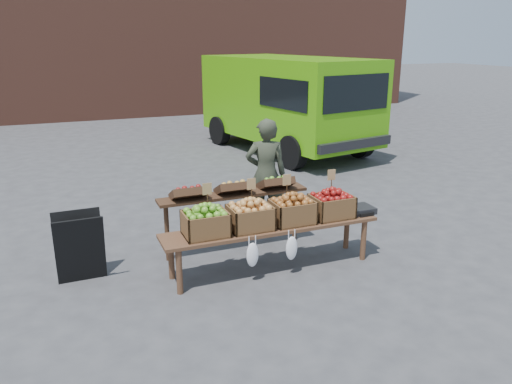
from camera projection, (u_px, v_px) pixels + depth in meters
name	position (u px, v px, depth m)	size (l,w,h in m)	color
ground	(252.00, 280.00, 5.90)	(80.00, 80.00, 0.00)	#404043
delivery_van	(286.00, 105.00, 12.32)	(2.34, 5.11, 2.29)	#4AA10B
vendor	(266.00, 174.00, 7.33)	(0.60, 0.39, 1.64)	#323728
chalkboard_sign	(80.00, 247.00, 5.78)	(0.55, 0.30, 0.83)	black
back_table	(234.00, 213.00, 6.60)	(2.10, 0.44, 1.04)	#382315
display_bench	(271.00, 247.00, 6.11)	(2.70, 0.56, 0.57)	#50321F
crate_golden_apples	(206.00, 224.00, 5.69)	(0.50, 0.40, 0.28)	#4A972A
crate_russet_pears	(250.00, 218.00, 5.89)	(0.50, 0.40, 0.28)	gold
crate_red_apples	(292.00, 212.00, 6.08)	(0.50, 0.40, 0.28)	#9B5B2E
crate_green_apples	(331.00, 206.00, 6.28)	(0.50, 0.40, 0.28)	maroon
weighing_scale	(360.00, 210.00, 6.46)	(0.34, 0.30, 0.08)	black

